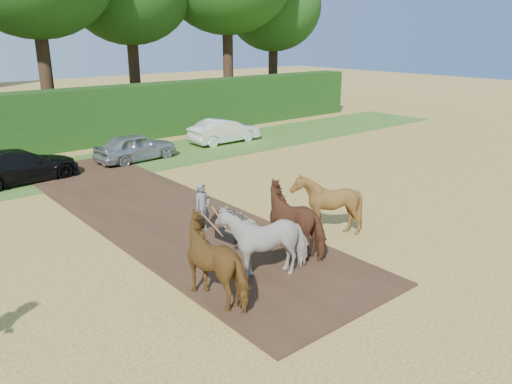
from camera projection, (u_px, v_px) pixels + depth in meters
The scene contains 5 objects.
ground at pixel (256, 314), 10.64m from camera, with size 120.00×120.00×0.00m, color gold.
earth_strip at pixel (157, 211), 16.67m from camera, with size 4.50×17.00×0.05m, color #472D1C.
grass_verge at pixel (43, 176), 20.88m from camera, with size 50.00×5.00×0.03m, color #38601E.
hedgerow at pixel (8, 126), 23.72m from camera, with size 46.00×1.60×3.00m, color #14380F.
plough_team at pixel (279, 228), 12.88m from camera, with size 6.16×4.86×1.85m.
Camera 1 is at (-5.98, -7.17, 5.72)m, focal length 35.00 mm.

